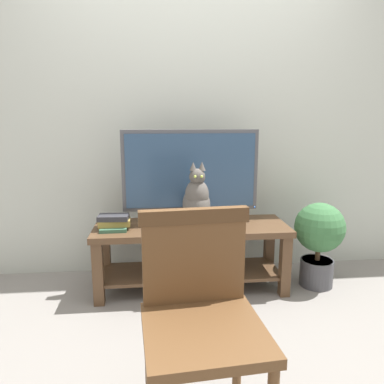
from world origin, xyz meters
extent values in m
plane|color=gray|center=(0.00, 0.00, 0.00)|extent=(12.00, 12.00, 0.00)
cube|color=#B7BCB2|center=(0.00, 0.92, 1.40)|extent=(7.00, 0.12, 2.80)
cube|color=#513823|center=(-0.02, 0.47, 0.46)|extent=(1.39, 0.47, 0.04)
cube|color=#513823|center=(-0.67, 0.29, 0.22)|extent=(0.07, 0.07, 0.44)
cube|color=#513823|center=(0.62, 0.29, 0.22)|extent=(0.07, 0.07, 0.44)
cube|color=#513823|center=(-0.67, 0.66, 0.22)|extent=(0.07, 0.07, 0.44)
cube|color=#513823|center=(0.62, 0.66, 0.22)|extent=(0.07, 0.07, 0.44)
cube|color=#513823|center=(-0.02, 0.47, 0.13)|extent=(1.29, 0.39, 0.02)
cube|color=#4C4C51|center=(-0.02, 0.55, 0.50)|extent=(0.30, 0.20, 0.03)
cube|color=#4C4C51|center=(-0.02, 0.55, 0.55)|extent=(0.06, 0.04, 0.07)
cube|color=#4C4C51|center=(-0.02, 0.55, 0.88)|extent=(0.98, 0.05, 0.58)
cube|color=navy|center=(-0.02, 0.52, 0.88)|extent=(0.92, 0.01, 0.53)
sphere|color=#2672F2|center=(0.45, 0.52, 0.60)|extent=(0.01, 0.01, 0.01)
cube|color=#ADADB2|center=(0.00, 0.37, 0.52)|extent=(0.35, 0.29, 0.07)
cube|color=black|center=(0.00, 0.23, 0.52)|extent=(0.21, 0.01, 0.03)
ellipsoid|color=#514C47|center=(0.00, 0.37, 0.67)|extent=(0.19, 0.29, 0.23)
ellipsoid|color=#514C47|center=(0.00, 0.33, 0.74)|extent=(0.16, 0.19, 0.21)
sphere|color=#514C47|center=(0.00, 0.32, 0.87)|extent=(0.11, 0.11, 0.11)
cone|color=#514C47|center=(-0.03, 0.32, 0.94)|extent=(0.05, 0.05, 0.06)
cone|color=#514C47|center=(0.03, 0.32, 0.94)|extent=(0.05, 0.05, 0.06)
sphere|color=#B2C64C|center=(-0.02, 0.27, 0.87)|extent=(0.02, 0.02, 0.02)
sphere|color=#B2C64C|center=(0.02, 0.27, 0.87)|extent=(0.02, 0.02, 0.02)
cylinder|color=#514C47|center=(0.06, 0.27, 0.57)|extent=(0.05, 0.24, 0.04)
cylinder|color=brown|center=(-0.31, -0.66, 0.23)|extent=(0.04, 0.04, 0.45)
cylinder|color=brown|center=(0.07, -0.63, 0.23)|extent=(0.04, 0.04, 0.45)
cube|color=brown|center=(-0.10, -0.84, 0.47)|extent=(0.48, 0.48, 0.04)
cube|color=brown|center=(-0.12, -0.64, 0.69)|extent=(0.43, 0.07, 0.40)
cube|color=#4D331C|center=(-0.12, -0.64, 0.86)|extent=(0.45, 0.08, 0.06)
cube|color=#38664C|center=(-0.57, 0.42, 0.50)|extent=(0.19, 0.18, 0.02)
cube|color=olive|center=(-0.57, 0.44, 0.53)|extent=(0.22, 0.14, 0.04)
cube|color=#2D2D33|center=(-0.57, 0.43, 0.57)|extent=(0.21, 0.13, 0.04)
cylinder|color=#47474C|center=(0.92, 0.42, 0.10)|extent=(0.24, 0.24, 0.20)
cylinder|color=#332319|center=(0.92, 0.42, 0.19)|extent=(0.22, 0.22, 0.02)
cylinder|color=#4C3823|center=(0.92, 0.42, 0.26)|extent=(0.04, 0.04, 0.11)
sphere|color=#386B3D|center=(0.92, 0.42, 0.46)|extent=(0.37, 0.37, 0.37)
camera|label=1|loc=(-0.27, -2.05, 1.26)|focal=34.11mm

